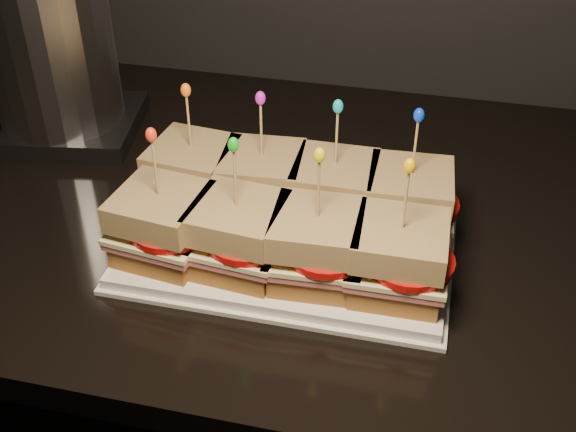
# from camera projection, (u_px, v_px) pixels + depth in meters

# --- Properties ---
(granite_slab) EXTENTS (2.59, 0.73, 0.04)m
(granite_slab) POSITION_uv_depth(u_px,v_px,m) (512.00, 241.00, 0.91)
(granite_slab) COLOR black
(granite_slab) RESTS_ON cabinet
(platter) EXTENTS (0.38, 0.23, 0.02)m
(platter) POSITION_uv_depth(u_px,v_px,m) (288.00, 247.00, 0.86)
(platter) COLOR white
(platter) RESTS_ON granite_slab
(platter_rim) EXTENTS (0.39, 0.24, 0.01)m
(platter_rim) POSITION_uv_depth(u_px,v_px,m) (288.00, 251.00, 0.86)
(platter_rim) COLOR white
(platter_rim) RESTS_ON granite_slab
(sandwich_0_bread_bot) EXTENTS (0.10, 0.10, 0.03)m
(sandwich_0_bread_bot) POSITION_uv_depth(u_px,v_px,m) (195.00, 193.00, 0.91)
(sandwich_0_bread_bot) COLOR brown
(sandwich_0_bread_bot) RESTS_ON platter
(sandwich_0_ham) EXTENTS (0.11, 0.11, 0.01)m
(sandwich_0_ham) POSITION_uv_depth(u_px,v_px,m) (194.00, 182.00, 0.90)
(sandwich_0_ham) COLOR #C35553
(sandwich_0_ham) RESTS_ON sandwich_0_bread_bot
(sandwich_0_cheese) EXTENTS (0.12, 0.11, 0.01)m
(sandwich_0_cheese) POSITION_uv_depth(u_px,v_px,m) (194.00, 177.00, 0.90)
(sandwich_0_cheese) COLOR #F5EDA5
(sandwich_0_cheese) RESTS_ON sandwich_0_ham
(sandwich_0_tomato) EXTENTS (0.09, 0.09, 0.01)m
(sandwich_0_tomato) POSITION_uv_depth(u_px,v_px,m) (201.00, 176.00, 0.89)
(sandwich_0_tomato) COLOR red
(sandwich_0_tomato) RESTS_ON sandwich_0_cheese
(sandwich_0_bread_top) EXTENTS (0.11, 0.11, 0.03)m
(sandwich_0_bread_top) POSITION_uv_depth(u_px,v_px,m) (192.00, 158.00, 0.88)
(sandwich_0_bread_top) COLOR brown
(sandwich_0_bread_top) RESTS_ON sandwich_0_tomato
(sandwich_0_pick) EXTENTS (0.00, 0.00, 0.09)m
(sandwich_0_pick) POSITION_uv_depth(u_px,v_px,m) (189.00, 125.00, 0.86)
(sandwich_0_pick) COLOR tan
(sandwich_0_pick) RESTS_ON sandwich_0_bread_top
(sandwich_0_frill) EXTENTS (0.01, 0.01, 0.02)m
(sandwich_0_frill) POSITION_uv_depth(u_px,v_px,m) (186.00, 90.00, 0.83)
(sandwich_0_frill) COLOR orange
(sandwich_0_frill) RESTS_ON sandwich_0_pick
(sandwich_1_bread_bot) EXTENTS (0.10, 0.10, 0.03)m
(sandwich_1_bread_bot) POSITION_uv_depth(u_px,v_px,m) (263.00, 202.00, 0.90)
(sandwich_1_bread_bot) COLOR brown
(sandwich_1_bread_bot) RESTS_ON platter
(sandwich_1_ham) EXTENTS (0.11, 0.11, 0.01)m
(sandwich_1_ham) POSITION_uv_depth(u_px,v_px,m) (263.00, 191.00, 0.89)
(sandwich_1_ham) COLOR #C35553
(sandwich_1_ham) RESTS_ON sandwich_1_bread_bot
(sandwich_1_cheese) EXTENTS (0.11, 0.11, 0.01)m
(sandwich_1_cheese) POSITION_uv_depth(u_px,v_px,m) (263.00, 186.00, 0.88)
(sandwich_1_cheese) COLOR #F5EDA5
(sandwich_1_cheese) RESTS_ON sandwich_1_ham
(sandwich_1_tomato) EXTENTS (0.09, 0.09, 0.01)m
(sandwich_1_tomato) POSITION_uv_depth(u_px,v_px,m) (271.00, 185.00, 0.87)
(sandwich_1_tomato) COLOR red
(sandwich_1_tomato) RESTS_ON sandwich_1_cheese
(sandwich_1_bread_top) EXTENTS (0.10, 0.10, 0.03)m
(sandwich_1_bread_top) POSITION_uv_depth(u_px,v_px,m) (262.00, 167.00, 0.87)
(sandwich_1_bread_top) COLOR brown
(sandwich_1_bread_top) RESTS_ON sandwich_1_tomato
(sandwich_1_pick) EXTENTS (0.00, 0.00, 0.09)m
(sandwich_1_pick) POSITION_uv_depth(u_px,v_px,m) (261.00, 133.00, 0.84)
(sandwich_1_pick) COLOR tan
(sandwich_1_pick) RESTS_ON sandwich_1_bread_top
(sandwich_1_frill) EXTENTS (0.01, 0.01, 0.02)m
(sandwich_1_frill) POSITION_uv_depth(u_px,v_px,m) (260.00, 98.00, 0.81)
(sandwich_1_frill) COLOR #C619C7
(sandwich_1_frill) RESTS_ON sandwich_1_pick
(sandwich_2_bread_bot) EXTENTS (0.09, 0.09, 0.03)m
(sandwich_2_bread_bot) POSITION_uv_depth(u_px,v_px,m) (333.00, 212.00, 0.88)
(sandwich_2_bread_bot) COLOR brown
(sandwich_2_bread_bot) RESTS_ON platter
(sandwich_2_ham) EXTENTS (0.10, 0.10, 0.01)m
(sandwich_2_ham) POSITION_uv_depth(u_px,v_px,m) (334.00, 200.00, 0.87)
(sandwich_2_ham) COLOR #C35553
(sandwich_2_ham) RESTS_ON sandwich_2_bread_bot
(sandwich_2_cheese) EXTENTS (0.11, 0.10, 0.01)m
(sandwich_2_cheese) POSITION_uv_depth(u_px,v_px,m) (334.00, 196.00, 0.87)
(sandwich_2_cheese) COLOR #F5EDA5
(sandwich_2_cheese) RESTS_ON sandwich_2_ham
(sandwich_2_tomato) EXTENTS (0.09, 0.09, 0.01)m
(sandwich_2_tomato) POSITION_uv_depth(u_px,v_px,m) (343.00, 194.00, 0.86)
(sandwich_2_tomato) COLOR red
(sandwich_2_tomato) RESTS_ON sandwich_2_cheese
(sandwich_2_bread_top) EXTENTS (0.10, 0.10, 0.03)m
(sandwich_2_bread_top) POSITION_uv_depth(u_px,v_px,m) (335.00, 176.00, 0.85)
(sandwich_2_bread_top) COLOR brown
(sandwich_2_bread_top) RESTS_ON sandwich_2_tomato
(sandwich_2_pick) EXTENTS (0.00, 0.00, 0.09)m
(sandwich_2_pick) POSITION_uv_depth(u_px,v_px,m) (336.00, 142.00, 0.82)
(sandwich_2_pick) COLOR tan
(sandwich_2_pick) RESTS_ON sandwich_2_bread_top
(sandwich_2_frill) EXTENTS (0.01, 0.01, 0.02)m
(sandwich_2_frill) POSITION_uv_depth(u_px,v_px,m) (338.00, 106.00, 0.80)
(sandwich_2_frill) COLOR #11A0B2
(sandwich_2_frill) RESTS_ON sandwich_2_pick
(sandwich_3_bread_bot) EXTENTS (0.10, 0.10, 0.03)m
(sandwich_3_bread_bot) POSITION_uv_depth(u_px,v_px,m) (406.00, 222.00, 0.87)
(sandwich_3_bread_bot) COLOR brown
(sandwich_3_bread_bot) RESTS_ON platter
(sandwich_3_ham) EXTENTS (0.11, 0.11, 0.01)m
(sandwich_3_ham) POSITION_uv_depth(u_px,v_px,m) (407.00, 210.00, 0.86)
(sandwich_3_ham) COLOR #C35553
(sandwich_3_ham) RESTS_ON sandwich_3_bread_bot
(sandwich_3_cheese) EXTENTS (0.11, 0.11, 0.01)m
(sandwich_3_cheese) POSITION_uv_depth(u_px,v_px,m) (408.00, 205.00, 0.85)
(sandwich_3_cheese) COLOR #F5EDA5
(sandwich_3_cheese) RESTS_ON sandwich_3_ham
(sandwich_3_tomato) EXTENTS (0.09, 0.09, 0.01)m
(sandwich_3_tomato) POSITION_uv_depth(u_px,v_px,m) (419.00, 204.00, 0.84)
(sandwich_3_tomato) COLOR red
(sandwich_3_tomato) RESTS_ON sandwich_3_cheese
(sandwich_3_bread_top) EXTENTS (0.10, 0.10, 0.03)m
(sandwich_3_bread_top) POSITION_uv_depth(u_px,v_px,m) (410.00, 185.00, 0.83)
(sandwich_3_bread_top) COLOR brown
(sandwich_3_bread_top) RESTS_ON sandwich_3_tomato
(sandwich_3_pick) EXTENTS (0.00, 0.00, 0.09)m
(sandwich_3_pick) POSITION_uv_depth(u_px,v_px,m) (415.00, 151.00, 0.81)
(sandwich_3_pick) COLOR tan
(sandwich_3_pick) RESTS_ON sandwich_3_bread_top
(sandwich_3_frill) EXTENTS (0.01, 0.01, 0.02)m
(sandwich_3_frill) POSITION_uv_depth(u_px,v_px,m) (419.00, 115.00, 0.78)
(sandwich_3_frill) COLOR #0A35DF
(sandwich_3_frill) RESTS_ON sandwich_3_pick
(sandwich_4_bread_bot) EXTENTS (0.11, 0.11, 0.03)m
(sandwich_4_bread_bot) POSITION_uv_depth(u_px,v_px,m) (165.00, 244.00, 0.83)
(sandwich_4_bread_bot) COLOR brown
(sandwich_4_bread_bot) RESTS_ON platter
(sandwich_4_ham) EXTENTS (0.12, 0.11, 0.01)m
(sandwich_4_ham) POSITION_uv_depth(u_px,v_px,m) (163.00, 232.00, 0.82)
(sandwich_4_ham) COLOR #C35553
(sandwich_4_ham) RESTS_ON sandwich_4_bread_bot
(sandwich_4_cheese) EXTENTS (0.12, 0.11, 0.01)m
(sandwich_4_cheese) POSITION_uv_depth(u_px,v_px,m) (163.00, 227.00, 0.82)
(sandwich_4_cheese) COLOR #F5EDA5
(sandwich_4_cheese) RESTS_ON sandwich_4_ham
(sandwich_4_tomato) EXTENTS (0.09, 0.09, 0.01)m
(sandwich_4_tomato) POSITION_uv_depth(u_px,v_px,m) (170.00, 226.00, 0.81)
(sandwich_4_tomato) COLOR red
(sandwich_4_tomato) RESTS_ON sandwich_4_cheese
(sandwich_4_bread_top) EXTENTS (0.11, 0.11, 0.03)m
(sandwich_4_bread_top) POSITION_uv_depth(u_px,v_px,m) (160.00, 207.00, 0.80)
(sandwich_4_bread_top) COLOR brown
(sandwich_4_bread_top) RESTS_ON sandwich_4_tomato
(sandwich_4_pick) EXTENTS (0.00, 0.00, 0.09)m
(sandwich_4_pick) POSITION_uv_depth(u_px,v_px,m) (156.00, 171.00, 0.77)
(sandwich_4_pick) COLOR tan
(sandwich_4_pick) RESTS_ON sandwich_4_bread_top
(sandwich_4_frill) EXTENTS (0.01, 0.01, 0.02)m
(sandwich_4_frill) POSITION_uv_depth(u_px,v_px,m) (151.00, 135.00, 0.75)
(sandwich_4_frill) COLOR red
(sandwich_4_frill) RESTS_ON sandwich_4_pick
(sandwich_5_bread_bot) EXTENTS (0.10, 0.10, 0.03)m
(sandwich_5_bread_bot) POSITION_uv_depth(u_px,v_px,m) (239.00, 255.00, 0.81)
(sandwich_5_bread_bot) COLOR brown
(sandwich_5_bread_bot) RESTS_ON platter
(sandwich_5_ham) EXTENTS (0.11, 0.11, 0.01)m
(sandwich_5_ham) POSITION_uv_depth(u_px,v_px,m) (238.00, 243.00, 0.80)
(sandwich_5_ham) COLOR #C35553
(sandwich_5_ham) RESTS_ON sandwich_5_bread_bot
(sandwich_5_cheese) EXTENTS (0.11, 0.11, 0.01)m
(sandwich_5_cheese) POSITION_uv_depth(u_px,v_px,m) (238.00, 238.00, 0.80)
(sandwich_5_cheese) COLOR #F5EDA5
(sandwich_5_cheese) RESTS_ON sandwich_5_ham
(sandwich_5_tomato) EXTENTS (0.09, 0.09, 0.01)m
(sandwich_5_tomato) POSITION_uv_depth(u_px,v_px,m) (247.00, 237.00, 0.79)
(sandwich_5_tomato) COLOR red
(sandwich_5_tomato) RESTS_ON sandwich_5_cheese
(sandwich_5_bread_top) EXTENTS (0.10, 0.10, 0.03)m
(sandwich_5_bread_top) POSITION_uv_depth(u_px,v_px,m) (237.00, 217.00, 0.78)
(sandwich_5_bread_top) COLOR brown
(sandwich_5_bread_top) RESTS_ON sandwich_5_tomato
(sandwich_5_pick) EXTENTS (0.00, 0.00, 0.09)m
(sandwich_5_pick) POSITION_uv_depth(u_px,v_px,m) (235.00, 182.00, 0.76)
(sandwich_5_pick) COLOR tan
(sandwich_5_pick) RESTS_ON sandwich_5_bread_top
(sandwich_5_frill) EXTENTS (0.01, 0.01, 0.02)m
(sandwich_5_frill) POSITION_uv_depth(u_px,v_px,m) (233.00, 145.00, 0.73)
(sandwich_5_frill) COLOR #15B01D
(sandwich_5_frill) RESTS_ON sandwich_5_pick
(sandwich_6_bread_bot) EXTENTS (0.10, 0.10, 0.03)m
(sandwich_6_bread_bot) POSITION_uv_depth(u_px,v_px,m) (316.00, 266.00, 0.80)
(sandwich_6_bread_bot) COLOR brown
(sandwich_6_bread_bot) RESTS_ON platter
(sandwich_6_ham) EXTENTS (0.11, 0.10, 0.01)m
(sandwich_6_ham) POSITION_uv_depth(u_px,v_px,m) (317.00, 254.00, 0.79)
(sandwich_6_ham) COLOR #C35553
(sandwich_6_ham) RESTS_ON sandwich_6_bread_bot
(sandwich_6_cheese) EXTENTS (0.11, 0.11, 0.01)m
(sandwich_6_cheese) POSITION_uv_depth(u_px,v_px,m) (317.00, 249.00, 0.78)
(sandwich_6_cheese) COLOR #F5EDA5
(sandwich_6_cheese) RESTS_ON sandwich_6_ham
(sandwich_6_tomato) EXTENTS (0.09, 0.09, 0.01)m
(sandwich_6_tomato) POSITION_uv_depth(u_px,v_px,m) (327.00, 249.00, 0.77)
(sandwich_6_tomato) COLOR red
(sandwich_6_tomato) RESTS_ON sandwich_6_cheese
(sandwich_6_bread_top) EXTENTS (0.10, 0.10, 0.03)m
(sandwich_6_bread_top) POSITION_uv_depth(u_px,v_px,m) (317.00, 229.00, 0.77)
(sandwich_6_bread_top) COLOR brown
(sandwich_6_bread_top) RESTS_ON sandwich_6_tomato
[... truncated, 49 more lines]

